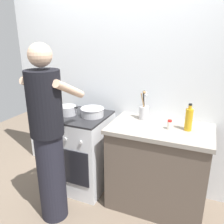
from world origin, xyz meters
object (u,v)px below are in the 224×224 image
at_px(mixing_bowl, 92,112).
at_px(utensil_crock, 144,111).
at_px(spice_bottle, 170,125).
at_px(stove_range, 82,151).
at_px(pot, 68,110).
at_px(oil_bottle, 189,119).
at_px(person, 48,138).

relative_size(mixing_bowl, utensil_crock, 0.83).
bearing_deg(spice_bottle, utensil_crock, 149.88).
bearing_deg(stove_range, pot, -167.39).
relative_size(utensil_crock, oil_bottle, 1.21).
relative_size(stove_range, pot, 3.48).
bearing_deg(utensil_crock, person, -133.88).
relative_size(utensil_crock, person, 0.19).
xyz_separation_m(mixing_bowl, spice_bottle, (0.85, -0.04, -0.01)).
bearing_deg(stove_range, spice_bottle, -0.70).
xyz_separation_m(spice_bottle, person, (-0.99, -0.55, -0.09)).
height_order(mixing_bowl, oil_bottle, oil_bottle).
xyz_separation_m(pot, spice_bottle, (1.13, 0.02, -0.01)).
height_order(mixing_bowl, person, person).
xyz_separation_m(utensil_crock, oil_bottle, (0.46, -0.13, 0.02)).
bearing_deg(mixing_bowl, spice_bottle, -2.84).
xyz_separation_m(stove_range, person, (-0.01, -0.56, 0.41)).
height_order(stove_range, mixing_bowl, mixing_bowl).
bearing_deg(spice_bottle, stove_range, 179.30).
relative_size(pot, spice_bottle, 2.77).
bearing_deg(mixing_bowl, person, -103.99).
bearing_deg(utensil_crock, mixing_bowl, -166.41).
bearing_deg(mixing_bowl, stove_range, -167.88).
bearing_deg(pot, oil_bottle, 2.76).
bearing_deg(pot, person, -75.78).
xyz_separation_m(utensil_crock, spice_bottle, (0.30, -0.17, -0.05)).
relative_size(utensil_crock, spice_bottle, 3.37).
bearing_deg(oil_bottle, person, -153.02).
relative_size(stove_range, person, 0.53).
relative_size(pot, mixing_bowl, 0.99).
xyz_separation_m(pot, mixing_bowl, (0.28, 0.06, 0.00)).
distance_m(spice_bottle, oil_bottle, 0.18).
distance_m(stove_range, utensil_crock, 0.89).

